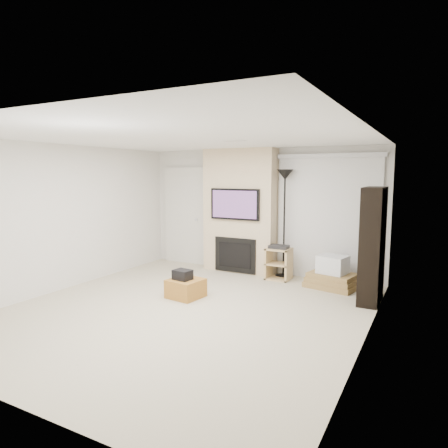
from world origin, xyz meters
The scene contains 16 objects.
floor centered at (0.00, 0.00, 0.00)m, with size 5.00×5.50×0.00m, color beige.
ceiling centered at (0.00, 0.00, 2.50)m, with size 5.00×5.50×0.00m, color white.
wall_back centered at (0.00, 2.75, 1.25)m, with size 5.00×2.50×0.00m, color silver.
wall_front centered at (0.00, -2.75, 1.25)m, with size 5.00×2.50×0.00m, color silver.
wall_left centered at (-2.50, 0.00, 1.25)m, with size 5.50×2.50×0.00m, color silver.
wall_right centered at (2.50, 0.00, 1.25)m, with size 5.50×2.50×0.00m, color silver.
hvac_vent centered at (0.40, 0.80, 2.50)m, with size 0.35×0.18×0.01m, color silver.
ottoman centered at (-0.35, 0.52, 0.15)m, with size 0.50×0.50×0.30m, color #A76E2A.
black_bag centered at (-0.38, 0.49, 0.38)m, with size 0.28×0.22×0.16m, color black.
fireplace_wall centered at (-0.35, 2.54, 1.24)m, with size 1.50×0.47×2.50m.
entry_door centered at (-1.80, 2.71, 1.05)m, with size 1.02×0.11×2.14m.
vertical_blinds centered at (1.40, 2.70, 1.27)m, with size 1.98×0.10×2.37m.
floor_lamp centered at (0.62, 2.50, 1.64)m, with size 0.31×0.31×2.08m.
av_stand centered at (0.60, 2.29, 0.35)m, with size 0.45×0.38×0.66m.
box_stack centered at (1.63, 2.22, 0.22)m, with size 0.97×0.81×0.57m.
bookshelf centered at (2.34, 1.71, 0.90)m, with size 0.30×0.80×1.80m.
Camera 1 is at (3.16, -4.75, 2.00)m, focal length 32.00 mm.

